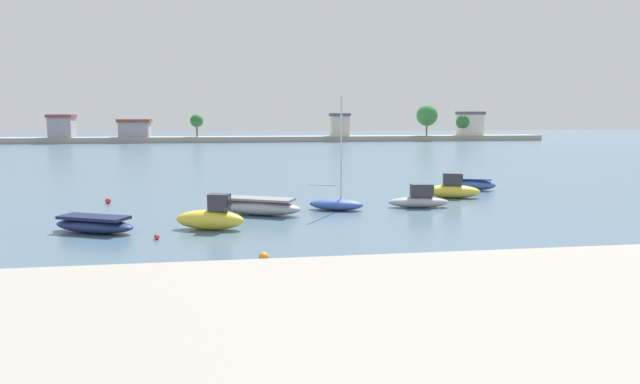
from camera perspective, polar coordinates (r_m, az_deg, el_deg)
name	(u,v)px	position (r m, az deg, el deg)	size (l,w,h in m)	color
ground_plane	(444,280)	(20.59, 12.92, -9.01)	(400.00, 400.00, 0.00)	#476075
moored_boat_0	(94,225)	(30.23, -22.66, -3.19)	(4.78, 3.30, 0.87)	navy
moored_boat_1	(211,217)	(29.15, -11.37, -2.64)	(3.86, 2.18, 1.92)	yellow
moored_boat_2	(259,207)	(33.09, -6.41, -1.54)	(5.50, 3.78, 1.04)	#9E9EA3
moored_boat_3	(336,203)	(34.55, 1.73, -1.20)	(3.73, 2.52, 7.20)	#3856A8
moored_boat_4	(419,200)	(36.11, 10.40, -0.80)	(4.11, 1.63, 1.54)	#9E9EA3
moored_boat_5	(452,189)	(40.82, 13.68, 0.26)	(4.31, 2.49, 1.83)	yellow
moored_boat_6	(472,184)	(45.59, 15.70, 0.78)	(3.88, 2.64, 0.97)	#3856A8
mooring_buoy_0	(108,201)	(39.90, -21.39, -0.85)	(0.40, 0.40, 0.40)	red
mooring_buoy_1	(264,257)	(22.50, -5.95, -6.83)	(0.42, 0.42, 0.42)	orange
mooring_buoy_2	(157,237)	(27.58, -16.80, -4.53)	(0.27, 0.27, 0.27)	red
distant_shoreline	(283,133)	(128.17, -3.93, 6.19)	(132.99, 6.64, 8.66)	#9E998C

